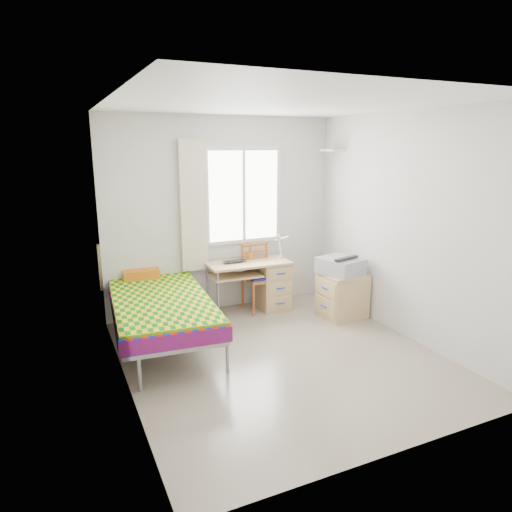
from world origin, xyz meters
The scene contains 17 objects.
floor centered at (0.00, 0.00, 0.00)m, with size 3.50×3.50×0.00m, color #BCAD93.
ceiling centered at (0.00, 0.00, 2.60)m, with size 3.50×3.50×0.00m, color white.
wall_back centered at (0.00, 1.75, 1.30)m, with size 3.20×3.20×0.00m, color silver.
wall_left centered at (-1.60, 0.00, 1.30)m, with size 3.50×3.50×0.00m, color silver.
wall_right centered at (1.60, 0.00, 1.30)m, with size 3.50×3.50×0.00m, color silver.
window centered at (0.30, 1.73, 1.55)m, with size 1.10×0.04×1.30m.
curtain centered at (-0.42, 1.68, 1.45)m, with size 0.35×0.05×1.70m, color beige.
floating_shelf centered at (1.49, 1.40, 2.15)m, with size 0.20×0.32×0.03m, color white.
bed centered at (-1.08, 1.02, 0.47)m, with size 1.22×2.32×0.98m.
desk centered at (0.53, 1.44, 0.38)m, with size 1.13×0.55×0.69m.
chair centered at (0.41, 1.46, 0.52)m, with size 0.41×0.41×0.93m.
cabinet centered at (1.28, 0.74, 0.30)m, with size 0.56×0.50×0.59m.
printer centered at (1.24, 0.75, 0.70)m, with size 0.56×0.61×0.22m.
laptop centered at (0.07, 1.45, 0.71)m, with size 0.32×0.21×0.03m, color black.
pen_cup centered at (0.32, 1.57, 0.74)m, with size 0.08×0.08×0.10m, color #CB6816.
task_lamp centered at (0.68, 1.36, 0.93)m, with size 0.22×0.31×0.38m.
book centered at (0.02, 1.48, 0.59)m, with size 0.16×0.22×0.02m, color gray.
Camera 1 is at (-2.12, -3.99, 2.21)m, focal length 32.00 mm.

